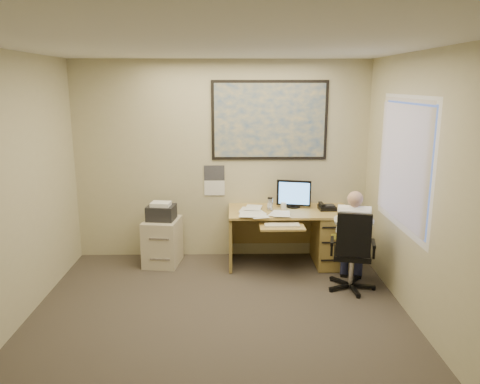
{
  "coord_description": "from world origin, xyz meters",
  "views": [
    {
      "loc": [
        0.13,
        -4.07,
        2.38
      ],
      "look_at": [
        0.24,
        1.3,
        1.13
      ],
      "focal_mm": 35.0,
      "sensor_mm": 36.0,
      "label": 1
    }
  ],
  "objects_px": {
    "office_chair": "(353,267)",
    "person": "(352,240)",
    "filing_cabinet": "(162,237)",
    "desk": "(313,232)"
  },
  "relations": [
    {
      "from": "office_chair",
      "to": "person",
      "type": "relative_size",
      "value": 0.83
    },
    {
      "from": "filing_cabinet",
      "to": "desk",
      "type": "bearing_deg",
      "value": 7.08
    },
    {
      "from": "desk",
      "to": "office_chair",
      "type": "relative_size",
      "value": 1.64
    },
    {
      "from": "filing_cabinet",
      "to": "office_chair",
      "type": "relative_size",
      "value": 0.88
    },
    {
      "from": "person",
      "to": "office_chair",
      "type": "bearing_deg",
      "value": -66.62
    },
    {
      "from": "office_chair",
      "to": "person",
      "type": "xyz_separation_m",
      "value": [
        -0.01,
        0.07,
        0.3
      ]
    },
    {
      "from": "person",
      "to": "filing_cabinet",
      "type": "bearing_deg",
      "value": 176.64
    },
    {
      "from": "office_chair",
      "to": "person",
      "type": "height_order",
      "value": "person"
    },
    {
      "from": "desk",
      "to": "office_chair",
      "type": "bearing_deg",
      "value": -68.86
    },
    {
      "from": "filing_cabinet",
      "to": "office_chair",
      "type": "bearing_deg",
      "value": -12.72
    }
  ]
}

